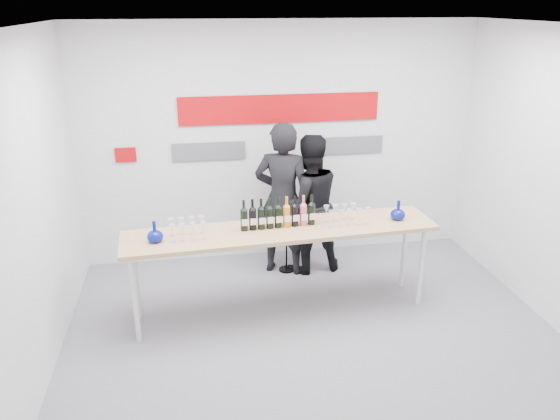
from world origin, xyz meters
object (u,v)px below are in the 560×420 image
Objects in this scene: tasting_table at (282,235)px; presenter_left at (283,199)px; presenter_right at (308,204)px; mic_stand at (287,234)px.

presenter_left is at bearing 75.68° from tasting_table.
presenter_right reaches higher than tasting_table.
presenter_right is 1.05× the size of mic_stand.
tasting_table is at bearing -89.85° from mic_stand.
presenter_right is at bearing 18.78° from mic_stand.
presenter_left is (0.18, 0.96, 0.05)m from tasting_table.
presenter_left is at bearing -6.36° from presenter_right.
presenter_left reaches higher than presenter_right.
presenter_right is (0.50, 0.96, -0.04)m from tasting_table.
presenter_left is 1.09× the size of presenter_right.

